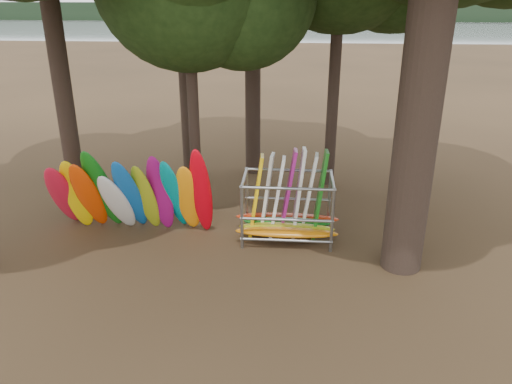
{
  "coord_description": "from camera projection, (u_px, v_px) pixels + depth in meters",
  "views": [
    {
      "loc": [
        1.17,
        -12.08,
        6.97
      ],
      "look_at": [
        0.11,
        1.5,
        1.4
      ],
      "focal_mm": 35.0,
      "sensor_mm": 36.0,
      "label": 1
    }
  ],
  "objects": [
    {
      "name": "far_shore",
      "position": [
        292.0,
        12.0,
        114.63
      ],
      "size": [
        160.0,
        4.0,
        4.0
      ],
      "primitive_type": "cube",
      "color": "black",
      "rests_on": "ground"
    },
    {
      "name": "lake",
      "position": [
        288.0,
        43.0,
        69.25
      ],
      "size": [
        160.0,
        160.0,
        0.0
      ],
      "primitive_type": "plane",
      "color": "gray",
      "rests_on": "ground"
    },
    {
      "name": "ground",
      "position": [
        248.0,
        259.0,
        13.87
      ],
      "size": [
        120.0,
        120.0,
        0.0
      ],
      "primitive_type": "plane",
      "color": "#47331E",
      "rests_on": "ground"
    },
    {
      "name": "kayak_row",
      "position": [
        127.0,
        196.0,
        14.77
      ],
      "size": [
        5.03,
        2.12,
        3.05
      ],
      "color": "red",
      "rests_on": "ground"
    },
    {
      "name": "storage_rack",
      "position": [
        287.0,
        210.0,
        14.72
      ],
      "size": [
        3.18,
        1.54,
        2.76
      ],
      "color": "gray",
      "rests_on": "ground"
    }
  ]
}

